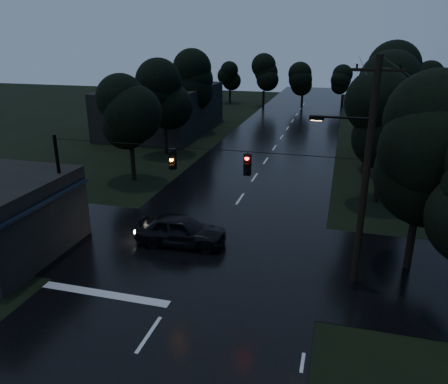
% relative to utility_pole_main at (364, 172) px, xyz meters
% --- Properties ---
extents(main_road, '(12.00, 120.00, 0.02)m').
position_rel_utility_pole_main_xyz_m(main_road, '(-7.41, 19.00, -5.26)').
color(main_road, black).
rests_on(main_road, ground).
extents(cross_street, '(60.00, 9.00, 0.02)m').
position_rel_utility_pole_main_xyz_m(cross_street, '(-7.41, 1.00, -5.26)').
color(cross_street, black).
rests_on(cross_street, ground).
extents(building_far_right, '(10.00, 14.00, 4.40)m').
position_rel_utility_pole_main_xyz_m(building_far_right, '(6.59, 23.00, -3.06)').
color(building_far_right, black).
rests_on(building_far_right, ground).
extents(building_far_left, '(10.00, 16.00, 5.00)m').
position_rel_utility_pole_main_xyz_m(building_far_left, '(-21.41, 29.00, -2.76)').
color(building_far_left, black).
rests_on(building_far_left, ground).
extents(utility_pole_main, '(3.50, 0.30, 10.00)m').
position_rel_utility_pole_main_xyz_m(utility_pole_main, '(0.00, 0.00, 0.00)').
color(utility_pole_main, black).
rests_on(utility_pole_main, ground).
extents(utility_pole_far, '(2.00, 0.30, 7.50)m').
position_rel_utility_pole_main_xyz_m(utility_pole_far, '(0.89, 17.00, -1.38)').
color(utility_pole_far, black).
rests_on(utility_pole_far, ground).
extents(anchor_pole_left, '(0.18, 0.18, 6.00)m').
position_rel_utility_pole_main_xyz_m(anchor_pole_left, '(-14.91, 0.00, -2.26)').
color(anchor_pole_left, black).
rests_on(anchor_pole_left, ground).
extents(span_signals, '(15.00, 0.37, 1.12)m').
position_rel_utility_pole_main_xyz_m(span_signals, '(-6.85, -0.01, -0.01)').
color(span_signals, black).
rests_on(span_signals, ground).
extents(tree_corner_near, '(4.48, 4.48, 9.44)m').
position_rel_utility_pole_main_xyz_m(tree_corner_near, '(2.59, 2.00, 0.74)').
color(tree_corner_near, black).
rests_on(tree_corner_near, ground).
extents(tree_left_a, '(3.92, 3.92, 8.26)m').
position_rel_utility_pole_main_xyz_m(tree_left_a, '(-16.41, 11.00, -0.02)').
color(tree_left_a, black).
rests_on(tree_left_a, ground).
extents(tree_left_b, '(4.20, 4.20, 8.85)m').
position_rel_utility_pole_main_xyz_m(tree_left_b, '(-17.01, 19.00, 0.36)').
color(tree_left_b, black).
rests_on(tree_left_b, ground).
extents(tree_left_c, '(4.48, 4.48, 9.44)m').
position_rel_utility_pole_main_xyz_m(tree_left_c, '(-17.61, 29.00, 0.74)').
color(tree_left_c, black).
rests_on(tree_left_c, ground).
extents(tree_right_a, '(4.20, 4.20, 8.85)m').
position_rel_utility_pole_main_xyz_m(tree_right_a, '(1.59, 11.00, 0.36)').
color(tree_right_a, black).
rests_on(tree_right_a, ground).
extents(tree_right_b, '(4.48, 4.48, 9.44)m').
position_rel_utility_pole_main_xyz_m(tree_right_b, '(2.19, 19.00, 0.74)').
color(tree_right_b, black).
rests_on(tree_right_b, ground).
extents(tree_right_c, '(4.76, 4.76, 10.03)m').
position_rel_utility_pole_main_xyz_m(tree_right_c, '(2.79, 29.00, 1.11)').
color(tree_right_c, black).
rests_on(tree_right_c, ground).
extents(car, '(4.97, 2.27, 1.65)m').
position_rel_utility_pole_main_xyz_m(car, '(-8.90, 1.51, -4.43)').
color(car, black).
rests_on(car, ground).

